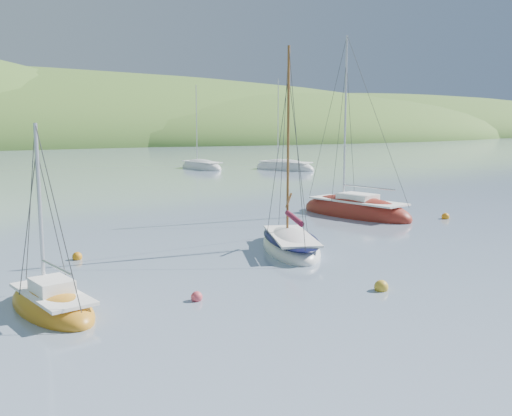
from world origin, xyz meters
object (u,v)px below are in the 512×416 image
daysailer_white (291,245)px  distant_sloop_d (284,168)px  distant_sloop_b (201,167)px  sailboat_yellow (52,305)px  sloop_red (355,212)px

daysailer_white → distant_sloop_d: bearing=79.7°
daysailer_white → distant_sloop_b: (16.31, 44.04, -0.03)m
distant_sloop_b → distant_sloop_d: 10.44m
daysailer_white → sailboat_yellow: bearing=-140.5°
sailboat_yellow → sloop_red: bearing=15.5°
daysailer_white → distant_sloop_b: size_ratio=0.86×
daysailer_white → sloop_red: sloop_red is taller
sloop_red → sailboat_yellow: sloop_red is taller
daysailer_white → distant_sloop_d: 44.95m
sloop_red → sailboat_yellow: size_ratio=1.91×
daysailer_white → sloop_red: size_ratio=0.82×
sailboat_yellow → distant_sloop_b: 54.63m
sloop_red → distant_sloop_d: 35.34m
sloop_red → distant_sloop_b: sloop_red is taller
sailboat_yellow → distant_sloop_d: 54.21m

